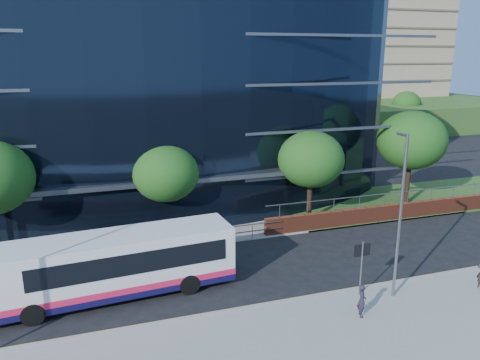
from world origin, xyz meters
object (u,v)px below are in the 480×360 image
object	(u,v)px
tree_dist_f	(407,103)
tree_far_c	(311,159)
city_bus	(117,264)
tree_far_b	(166,173)
street_sign	(362,257)
streetlight_east	(400,212)
tree_dist_e	(320,106)
tree_far_d	(412,140)
pedestrian	(362,300)

from	to	relation	value
tree_dist_f	tree_far_c	bearing A→B (deg)	-135.00
city_bus	tree_far_b	bearing A→B (deg)	58.40
street_sign	tree_far_c	distance (m)	11.14
streetlight_east	tree_dist_f	bearing A→B (deg)	52.42
street_sign	tree_dist_e	bearing A→B (deg)	64.88
street_sign	city_bus	size ratio (longest dim) A/B	0.24
tree_far_d	tree_dist_e	distance (m)	31.06
tree_far_d	streetlight_east	world-z (taller)	streetlight_east
tree_far_b	street_sign	bearing A→B (deg)	-55.92
tree_far_d	city_bus	world-z (taller)	tree_far_d
tree_dist_e	tree_dist_f	xyz separation A→B (m)	(16.00, 2.00, -0.33)
tree_far_b	tree_far_c	distance (m)	10.02
street_sign	tree_dist_f	world-z (taller)	tree_dist_f
city_bus	pedestrian	xyz separation A→B (m)	(10.19, -5.60, -0.75)
tree_dist_f	streetlight_east	xyz separation A→B (m)	(-34.00, -44.17, 0.23)
tree_dist_f	city_bus	distance (m)	61.33
street_sign	tree_dist_e	size ratio (longest dim) A/B	0.43
street_sign	tree_far_d	distance (m)	16.61
tree_dist_f	streetlight_east	size ratio (longest dim) A/B	0.76
tree_far_c	streetlight_east	xyz separation A→B (m)	(-1.00, -11.17, -0.10)
tree_dist_f	pedestrian	world-z (taller)	tree_dist_f
city_bus	tree_dist_f	bearing A→B (deg)	35.87
tree_far_b	streetlight_east	size ratio (longest dim) A/B	0.76
tree_far_c	tree_far_d	size ratio (longest dim) A/B	0.87
street_sign	tree_dist_f	size ratio (longest dim) A/B	0.46
pedestrian	tree_dist_f	bearing A→B (deg)	-21.12
tree_far_d	tree_dist_e	world-z (taller)	tree_far_d
street_sign	city_bus	xyz separation A→B (m)	(-11.18, 3.89, -0.48)
tree_far_d	tree_dist_f	xyz separation A→B (m)	(24.00, 32.00, -0.98)
tree_far_b	tree_far_c	xyz separation A→B (m)	(10.00, -0.50, 0.33)
city_bus	pedestrian	size ratio (longest dim) A/B	7.63
tree_dist_e	city_bus	world-z (taller)	tree_dist_e
tree_dist_e	streetlight_east	xyz separation A→B (m)	(-18.00, -42.17, -0.10)
street_sign	tree_far_c	bearing A→B (deg)	76.71
tree_dist_f	streetlight_east	bearing A→B (deg)	-127.58
tree_far_b	city_bus	size ratio (longest dim) A/B	0.51
city_bus	streetlight_east	bearing A→B (deg)	-23.95
tree_far_c	pedestrian	size ratio (longest dim) A/B	4.21
tree_far_c	city_bus	xyz separation A→B (m)	(-13.68, -6.70, -2.86)
tree_dist_f	streetlight_east	world-z (taller)	streetlight_east
streetlight_east	tree_far_b	bearing A→B (deg)	127.63
tree_far_b	pedestrian	bearing A→B (deg)	-63.07
tree_dist_f	pedestrian	distance (m)	58.27
tree_far_b	streetlight_east	world-z (taller)	streetlight_east
tree_far_c	city_bus	world-z (taller)	tree_far_c
streetlight_east	pedestrian	world-z (taller)	streetlight_east
tree_far_d	city_bus	bearing A→B (deg)	-161.25
tree_dist_f	city_bus	bearing A→B (deg)	-139.62
tree_far_c	tree_dist_e	bearing A→B (deg)	61.26
tree_far_b	tree_far_c	world-z (taller)	tree_far_c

